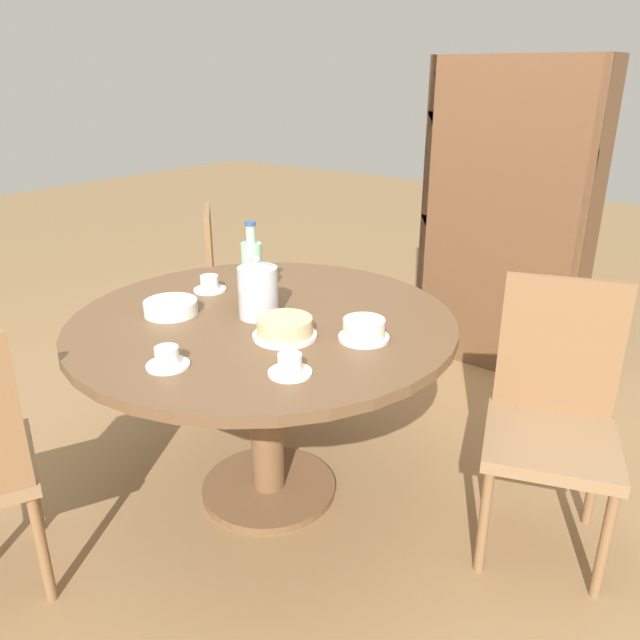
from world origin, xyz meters
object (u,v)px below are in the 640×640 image
(chair_a, at_px, (553,416))
(cake_second, at_px, (364,330))
(water_bottle, at_px, (252,271))
(cup_a, at_px, (210,285))
(bookshelf, at_px, (507,226))
(cup_b, at_px, (167,359))
(cup_c, at_px, (290,366))
(chair_b, at_px, (238,293))
(coffee_pot, at_px, (257,290))
(cake_main, at_px, (285,328))

(chair_a, distance_m, cake_second, 0.70)
(water_bottle, height_order, cup_a, water_bottle)
(bookshelf, xyz_separation_m, cup_a, (-0.60, -1.57, -0.02))
(chair_a, distance_m, cup_a, 1.35)
(chair_a, bearing_deg, cup_b, -155.39)
(cup_b, bearing_deg, cup_c, 29.29)
(chair_b, xyz_separation_m, cake_second, (1.16, -0.60, 0.29))
(coffee_pot, distance_m, water_bottle, 0.14)
(water_bottle, bearing_deg, bookshelf, 77.11)
(chair_a, distance_m, water_bottle, 1.16)
(bookshelf, bearing_deg, cake_main, 87.94)
(cup_a, bearing_deg, water_bottle, -1.23)
(chair_b, bearing_deg, cup_b, 170.09)
(water_bottle, xyz_separation_m, cup_a, (-0.24, 0.01, -0.10))
(water_bottle, xyz_separation_m, cup_b, (0.16, -0.55, -0.10))
(cake_main, xyz_separation_m, cup_a, (-0.54, 0.18, -0.01))
(cake_main, distance_m, cup_a, 0.56)
(bookshelf, bearing_deg, cake_second, 95.46)
(coffee_pot, relative_size, cup_a, 1.73)
(bookshelf, relative_size, coffee_pot, 7.30)
(chair_a, height_order, bookshelf, bookshelf)
(cake_main, relative_size, cup_c, 1.65)
(cup_b, relative_size, cup_c, 1.00)
(coffee_pot, bearing_deg, cup_b, -83.07)
(chair_b, xyz_separation_m, cup_b, (0.80, -1.11, 0.28))
(chair_a, distance_m, bookshelf, 1.47)
(coffee_pot, relative_size, water_bottle, 0.72)
(cake_main, distance_m, cake_second, 0.26)
(coffee_pot, relative_size, cup_b, 1.73)
(bookshelf, distance_m, cup_b, 2.13)
(cake_main, relative_size, cup_b, 1.65)
(water_bottle, relative_size, cup_c, 2.41)
(cup_a, bearing_deg, cup_c, -27.36)
(chair_a, relative_size, cake_second, 5.53)
(chair_a, relative_size, cup_c, 7.16)
(cake_main, height_order, cup_a, cake_main)
(chair_a, relative_size, water_bottle, 2.97)
(cup_c, bearing_deg, cup_b, -150.71)
(chair_a, height_order, cake_main, chair_a)
(water_bottle, height_order, cup_c, water_bottle)
(cake_second, bearing_deg, cup_c, -95.66)
(chair_b, bearing_deg, bookshelf, -90.76)
(cake_second, bearing_deg, cup_a, 177.23)
(chair_b, height_order, cup_a, chair_b)
(water_bottle, height_order, cake_main, water_bottle)
(water_bottle, bearing_deg, coffee_pot, -40.48)
(chair_a, relative_size, coffee_pot, 4.15)
(bookshelf, height_order, coffee_pot, bookshelf)
(cup_a, relative_size, cup_b, 1.00)
(bookshelf, relative_size, cake_main, 7.65)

